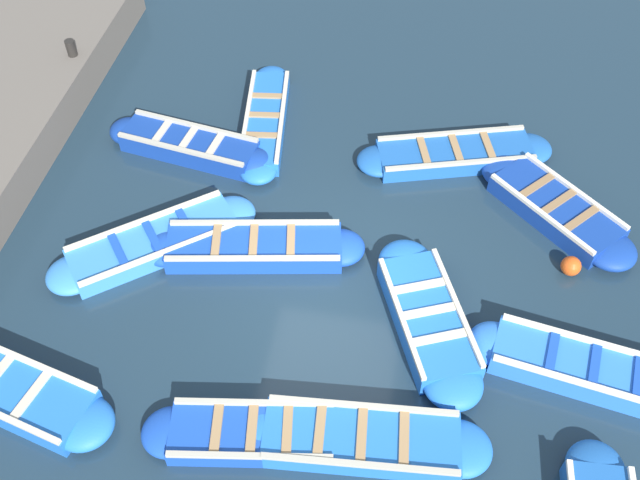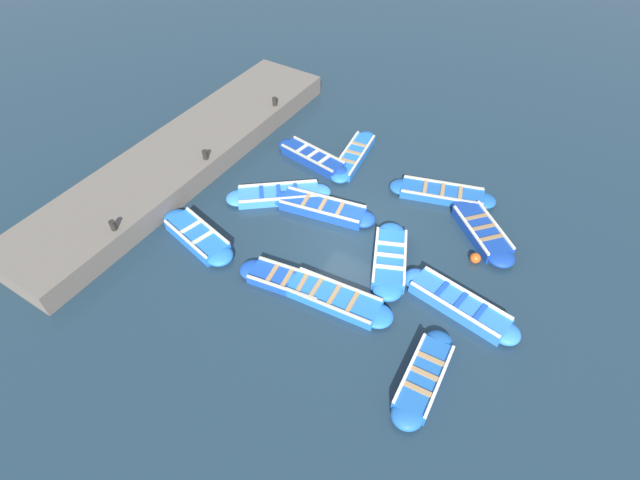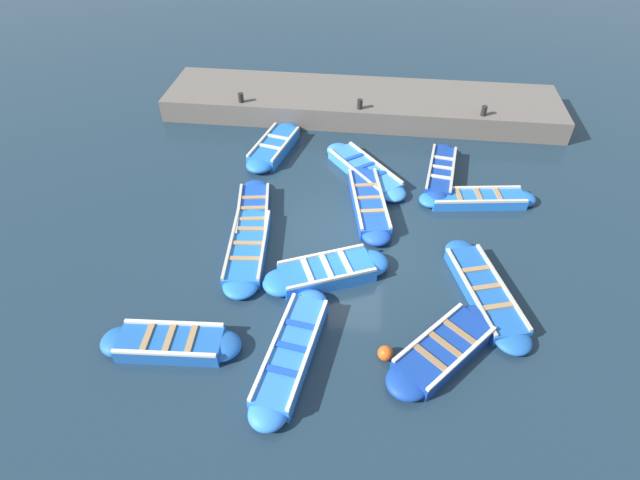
# 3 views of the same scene
# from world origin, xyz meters

# --- Properties ---
(ground_plane) EXTENTS (120.00, 120.00, 0.00)m
(ground_plane) POSITION_xyz_m (0.00, 0.00, 0.00)
(ground_plane) COLOR #1C303F
(boat_broadside) EXTENTS (2.21, 3.45, 0.46)m
(boat_broadside) POSITION_xyz_m (-1.63, 0.35, 0.20)
(boat_broadside) COLOR blue
(boat_broadside) RESTS_ON ground
(boat_centre) EXTENTS (3.35, 1.35, 0.35)m
(boat_centre) POSITION_xyz_m (0.67, 2.80, 0.15)
(boat_centre) COLOR #1947B7
(boat_centre) RESTS_ON ground
(boat_alongside) EXTENTS (3.97, 1.54, 0.42)m
(boat_alongside) POSITION_xyz_m (1.49, -0.58, 0.18)
(boat_alongside) COLOR #1947B7
(boat_alongside) RESTS_ON ground
(boat_end_of_row) EXTENTS (3.92, 1.39, 0.46)m
(boat_end_of_row) POSITION_xyz_m (-4.19, 0.86, 0.20)
(boat_end_of_row) COLOR blue
(boat_end_of_row) RESTS_ON ground
(boat_mid_row) EXTENTS (1.06, 3.24, 0.43)m
(boat_mid_row) POSITION_xyz_m (-4.26, 3.59, 0.19)
(boat_mid_row) COLOR #1E59AD
(boat_mid_row) RESTS_ON ground
(boat_tucked) EXTENTS (3.52, 1.23, 0.45)m
(boat_tucked) POSITION_xyz_m (3.37, -2.86, 0.20)
(boat_tucked) COLOR navy
(boat_tucked) RESTS_ON ground
(boat_drifting) EXTENTS (1.22, 3.66, 0.37)m
(boat_drifting) POSITION_xyz_m (2.09, -3.90, 0.16)
(boat_drifting) COLOR blue
(boat_drifting) RESTS_ON ground
(boat_near_quay) EXTENTS (3.83, 1.25, 0.37)m
(boat_near_quay) POSITION_xyz_m (-0.89, 2.60, 0.16)
(boat_near_quay) COLOR blue
(boat_near_quay) RESTS_ON ground
(boat_inner_gap) EXTENTS (3.96, 1.98, 0.37)m
(boat_inner_gap) POSITION_xyz_m (-1.79, -3.63, 0.16)
(boat_inner_gap) COLOR #1E59AD
(boat_inner_gap) RESTS_ON ground
(boat_far_corner) EXTENTS (3.47, 1.62, 0.44)m
(boat_far_corner) POSITION_xyz_m (4.32, 2.85, 0.19)
(boat_far_corner) COLOR blue
(boat_far_corner) RESTS_ON ground
(boat_outer_right) EXTENTS (3.15, 2.94, 0.43)m
(boat_outer_right) POSITION_xyz_m (-3.70, -2.50, 0.18)
(boat_outer_right) COLOR navy
(boat_outer_right) RESTS_ON ground
(boat_outer_left) EXTENTS (3.53, 3.08, 0.38)m
(boat_outer_left) POSITION_xyz_m (3.25, -0.37, 0.16)
(boat_outer_left) COLOR #3884E0
(boat_outer_left) RESTS_ON ground
(quay_wall) EXTENTS (3.25, 15.08, 0.83)m
(quay_wall) POSITION_xyz_m (7.57, 0.00, 0.41)
(quay_wall) COLOR #605951
(quay_wall) RESTS_ON ground
(bollard_north) EXTENTS (0.20, 0.20, 0.35)m
(bollard_north) POSITION_xyz_m (6.29, -4.43, 1.00)
(bollard_north) COLOR black
(bollard_north) RESTS_ON quay_wall
(bollard_mid_north) EXTENTS (0.20, 0.20, 0.35)m
(bollard_mid_north) POSITION_xyz_m (6.29, 0.00, 1.00)
(bollard_mid_north) COLOR black
(bollard_mid_north) RESTS_ON quay_wall
(bollard_mid_south) EXTENTS (0.20, 0.20, 0.35)m
(bollard_mid_south) POSITION_xyz_m (6.29, 4.43, 1.00)
(bollard_mid_south) COLOR black
(bollard_mid_south) RESTS_ON quay_wall
(buoy_orange_near) EXTENTS (0.35, 0.35, 0.35)m
(buoy_orange_near) POSITION_xyz_m (-3.94, -1.21, 0.17)
(buoy_orange_near) COLOR #E05119
(buoy_orange_near) RESTS_ON ground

